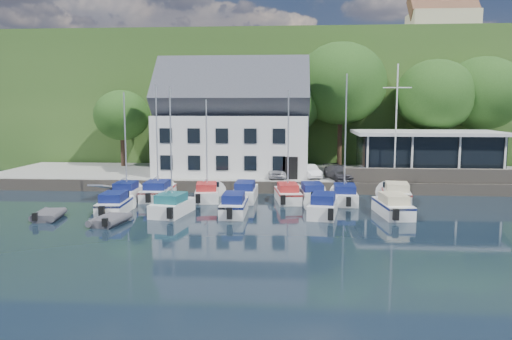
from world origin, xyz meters
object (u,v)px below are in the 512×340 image
object	(u,v)px
club_pavilion	(426,153)
car_silver	(274,171)
harbor_building	(233,128)
boat_r1_2	(207,146)
dinghy_0	(48,214)
boat_r2_3	(323,204)
dinghy_1	(110,219)
car_white	(309,171)
boat_r1_1	(157,143)
boat_r2_2	(234,203)
car_dgrey	(339,172)
boat_r1_4	(288,145)
boat_r1_6	(345,145)
boat_r2_4	(393,204)
boat_r1_5	(312,192)
boat_r2_1	(171,148)
car_blue	(374,172)
boat_r1_0	(125,144)
flagpole	(396,123)
boat_r2_0	(115,202)
boat_r1_3	(245,190)
boat_r1_7	(396,192)

from	to	relation	value
club_pavilion	car_silver	xyz separation A→B (m)	(-13.95, -2.53, -1.40)
harbor_building	boat_r1_2	xyz separation A→B (m)	(-1.03, -8.81, -1.10)
dinghy_0	boat_r2_3	bearing A→B (deg)	-0.91
dinghy_1	car_white	bearing A→B (deg)	57.63
car_silver	boat_r2_3	size ratio (longest dim) A/B	0.62
boat_r1_1	boat_r2_2	world-z (taller)	boat_r1_1
car_dgrey	boat_r1_4	world-z (taller)	boat_r1_4
boat_r1_1	boat_r1_2	size ratio (longest dim) A/B	1.06
harbor_building	boat_r1_6	distance (m)	13.42
club_pavilion	car_white	world-z (taller)	club_pavilion
boat_r1_2	boat_r1_6	distance (m)	10.71
boat_r1_4	boat_r2_4	world-z (taller)	boat_r1_4
boat_r1_5	boat_r2_1	distance (m)	11.96
boat_r1_4	boat_r1_6	world-z (taller)	same
car_blue	boat_r2_1	size ratio (longest dim) A/B	0.39
boat_r1_1	boat_r1_0	bearing A→B (deg)	-168.30
car_blue	boat_r2_2	world-z (taller)	car_blue
car_blue	boat_r2_3	bearing A→B (deg)	-125.25
car_blue	flagpole	size ratio (longest dim) A/B	0.36
boat_r2_0	car_blue	bearing A→B (deg)	26.45
harbor_building	car_dgrey	bearing A→B (deg)	-20.61
boat_r1_1	boat_r1_5	distance (m)	12.84
boat_r1_3	boat_r1_4	size ratio (longest dim) A/B	0.76
boat_r1_1	dinghy_0	bearing A→B (deg)	-126.49
boat_r1_2	boat_r2_0	xyz separation A→B (m)	(-5.52, -5.38, -3.50)
boat_r2_1	boat_r1_7	bearing A→B (deg)	29.39
boat_r1_0	car_dgrey	bearing A→B (deg)	17.33
car_white	boat_r1_1	xyz separation A→B (m)	(-12.23, -6.00, 2.94)
club_pavilion	car_dgrey	world-z (taller)	club_pavilion
boat_r2_4	boat_r1_0	bearing A→B (deg)	161.54
boat_r1_0	boat_r2_2	world-z (taller)	boat_r1_0
boat_r1_6	dinghy_0	world-z (taller)	boat_r1_6
flagpole	dinghy_0	distance (m)	28.05
car_blue	boat_r1_7	world-z (taller)	car_blue
car_dgrey	boat_r1_1	world-z (taller)	boat_r1_1
car_blue	boat_r1_6	size ratio (longest dim) A/B	0.41
boat_r1_0	flagpole	bearing A→B (deg)	12.16
car_blue	dinghy_1	xyz separation A→B (m)	(-18.61, -14.27, -1.27)
boat_r1_6	dinghy_0	distance (m)	21.57
flagpole	dinghy_1	distance (m)	24.71
car_silver	boat_r1_3	bearing A→B (deg)	-125.76
boat_r2_2	dinghy_1	xyz separation A→B (m)	(-7.47, -3.42, -0.42)
boat_r1_5	boat_r2_4	distance (m)	7.21
boat_r1_0	boat_r1_3	world-z (taller)	boat_r1_0
boat_r1_2	boat_r1_6	size ratio (longest dim) A/B	0.96
boat_r1_2	boat_r2_0	size ratio (longest dim) A/B	1.50
dinghy_1	boat_r1_2	bearing A→B (deg)	70.18
boat_r1_0	boat_r1_2	xyz separation A→B (m)	(6.36, 0.41, -0.17)
boat_r1_4	dinghy_1	xyz separation A→B (m)	(-11.10, -8.43, -4.08)
club_pavilion	boat_r1_5	size ratio (longest dim) A/B	2.04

